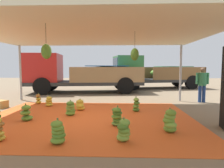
% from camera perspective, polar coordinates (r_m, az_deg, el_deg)
% --- Properties ---
extents(ground_plane, '(40.00, 40.00, 0.00)m').
position_cam_1_polar(ground_plane, '(9.12, -3.92, -5.13)').
color(ground_plane, '#7F6B51').
extents(tarp_orange, '(6.50, 5.19, 0.01)m').
position_cam_1_polar(tarp_orange, '(6.21, -6.99, -9.89)').
color(tarp_orange, '#E05B23').
rests_on(tarp_orange, ground).
extents(tent_canopy, '(8.00, 7.00, 2.69)m').
position_cam_1_polar(tent_canopy, '(6.00, -7.37, 14.64)').
color(tent_canopy, '#9EA0A5').
rests_on(tent_canopy, ground).
extents(banana_bunch_0, '(0.37, 0.38, 0.52)m').
position_cam_1_polar(banana_bunch_0, '(4.28, 3.43, -13.48)').
color(banana_bunch_0, '#75A83D').
rests_on(banana_bunch_0, tarp_orange).
extents(banana_bunch_1, '(0.42, 0.46, 0.53)m').
position_cam_1_polar(banana_bunch_1, '(4.32, -15.48, -13.47)').
color(banana_bunch_1, '#60932D').
rests_on(banana_bunch_1, tarp_orange).
extents(banana_bunch_2, '(0.34, 0.34, 0.55)m').
position_cam_1_polar(banana_bunch_2, '(7.05, 7.06, -6.13)').
color(banana_bunch_2, '#477523').
rests_on(banana_bunch_2, tarp_orange).
extents(banana_bunch_3, '(0.43, 0.43, 0.55)m').
position_cam_1_polar(banana_bunch_3, '(5.37, 1.53, -9.62)').
color(banana_bunch_3, '#6B9E38').
rests_on(banana_bunch_3, tarp_orange).
extents(banana_bunch_5, '(0.35, 0.37, 0.45)m').
position_cam_1_polar(banana_bunch_5, '(8.34, -17.87, -4.93)').
color(banana_bunch_5, gold).
rests_on(banana_bunch_5, tarp_orange).
extents(banana_bunch_6, '(0.41, 0.41, 0.52)m').
position_cam_1_polar(banana_bunch_6, '(6.59, -12.00, -7.06)').
color(banana_bunch_6, '#60932D').
rests_on(banana_bunch_6, tarp_orange).
extents(banana_bunch_8, '(0.42, 0.42, 0.60)m').
position_cam_1_polar(banana_bunch_8, '(5.03, 16.51, -10.41)').
color(banana_bunch_8, '#60932D').
rests_on(banana_bunch_8, tarp_orange).
extents(banana_bunch_9, '(0.41, 0.41, 0.43)m').
position_cam_1_polar(banana_bunch_9, '(7.34, -9.28, -6.10)').
color(banana_bunch_9, gold).
rests_on(banana_bunch_9, tarp_orange).
extents(banana_bunch_10, '(0.30, 0.30, 0.47)m').
position_cam_1_polar(banana_bunch_10, '(9.04, -20.65, -4.20)').
color(banana_bunch_10, gold).
rests_on(banana_bunch_10, tarp_orange).
extents(banana_bunch_11, '(0.43, 0.43, 0.52)m').
position_cam_1_polar(banana_bunch_11, '(6.35, -23.69, -7.86)').
color(banana_bunch_11, '#518428').
rests_on(banana_bunch_11, tarp_orange).
extents(cargo_truck_main, '(7.29, 3.20, 2.40)m').
position_cam_1_polar(cargo_truck_main, '(12.54, -9.44, 2.99)').
color(cargo_truck_main, '#2D2D2D').
rests_on(cargo_truck_main, ground).
extents(cargo_truck_far, '(6.84, 3.60, 2.40)m').
position_cam_1_polar(cargo_truck_far, '(15.09, 11.86, 3.23)').
color(cargo_truck_far, '#2D2D2D').
rests_on(cargo_truck_far, ground).
extents(worker_0, '(0.58, 0.35, 1.57)m').
position_cam_1_polar(worker_0, '(9.69, 24.80, 0.49)').
color(worker_0, navy).
rests_on(worker_0, ground).
extents(crate_0, '(0.53, 0.48, 0.29)m').
position_cam_1_polar(crate_0, '(8.85, -29.60, -5.12)').
color(crate_0, '#B78947').
rests_on(crate_0, ground).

